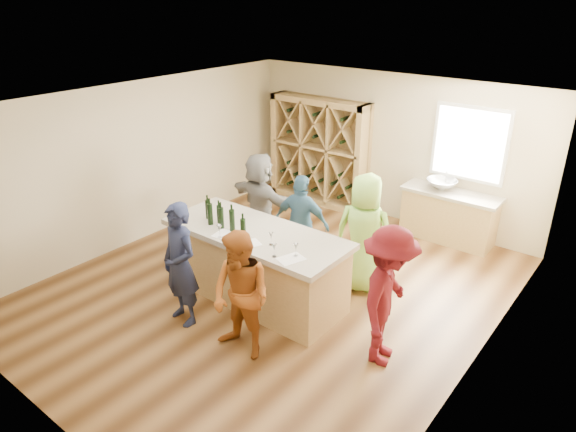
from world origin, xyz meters
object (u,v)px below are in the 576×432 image
Objects in this scene: sink at (442,185)px; person_near_right at (241,296)px; person_server at (388,297)px; person_far_left at (260,202)px; wine_bottle_f at (243,229)px; person_far_mid at (302,223)px; wine_bottle_b at (210,214)px; wine_bottle_d at (221,218)px; wine_rack at (319,152)px; person_near_left at (180,265)px; wine_bottle_c at (219,214)px; person_far_right at (364,234)px; wine_bottle_a at (208,209)px; tasting_counter_base at (256,267)px; wine_bottle_e at (232,220)px.

sink is 4.66m from person_near_right.
sink is at bearing 0.08° from person_server.
person_far_left is at bearing -134.51° from sink.
person_far_mid is at bearing 92.43° from wine_bottle_f.
wine_bottle_d is (0.22, 0.01, -0.00)m from wine_bottle_b.
person_near_left is at bearing -77.25° from wine_rack.
wine_bottle_b reaches higher than sink.
person_near_right reaches higher than wine_bottle_c.
person_far_right is at bearing 55.33° from wine_bottle_f.
wine_bottle_d is at bearing -16.93° from wine_bottle_a.
person_far_right is at bearing -94.06° from sink.
wine_rack is 6.92× the size of wine_bottle_b.
person_far_mid is 0.87× the size of person_far_right.
wine_bottle_f is at bearing -12.52° from wine_bottle_a.
person_far_right is 6.07× the size of wine_bottle_f.
person_far_mid is (-1.25, -2.46, -0.22)m from sink.
sink is 4.15m from wine_bottle_d.
wine_bottle_d is (1.02, -3.85, 0.14)m from wine_rack.
tasting_counter_base is at bearing 79.66° from person_far_mid.
sink is 4.24m from wine_bottle_b.
person_near_left reaches higher than wine_bottle_c.
person_server is (3.59, -3.72, -0.21)m from wine_rack.
wine_bottle_d is at bearing 144.31° from person_near_right.
wine_bottle_b reaches higher than tasting_counter_base.
wine_bottle_e is 0.18× the size of person_far_left.
wine_rack is 7.33× the size of wine_bottle_f.
wine_bottle_d is 0.50m from wine_bottle_f.
person_far_right reaches higher than wine_bottle_c.
wine_rack is 1.38× the size of person_far_mid.
person_server is at bearing 0.59° from wine_bottle_c.
wine_rack is at bearing 111.91° from tasting_counter_base.
person_far_right is 2.09m from person_far_left.
wine_bottle_f is (-1.02, -1.48, 0.32)m from person_far_right.
person_far_left reaches higher than wine_bottle_f.
wine_bottle_e is 1.35m from person_near_right.
wine_bottle_b is 0.17× the size of person_far_right.
wine_bottle_d is (-0.44, -0.22, 0.74)m from tasting_counter_base.
wine_bottle_e is at bearing 123.57° from person_far_left.
wine_bottle_b is at bearing -174.82° from wine_bottle_e.
person_near_left is at bearing -65.35° from wine_bottle_a.
tasting_counter_base is at bearing -109.19° from sink.
sink is 1.72× the size of wine_bottle_e.
wine_bottle_d reaches higher than sink.
sink is 2.77m from person_far_mid.
person_server reaches higher than wine_bottle_a.
sink is 0.21× the size of tasting_counter_base.
person_far_right reaches higher than wine_bottle_d.
person_far_right is (1.66, 1.29, -0.30)m from wine_bottle_c.
tasting_counter_base is 1.63× the size of person_far_mid.
person_near_right is 1.08m from wine_bottle_f.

